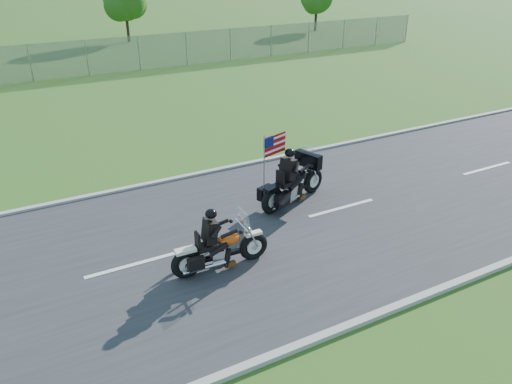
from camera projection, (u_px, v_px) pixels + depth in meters
ground at (212, 245)px, 12.45m from camera, size 420.00×420.00×0.00m
road at (212, 244)px, 12.45m from camera, size 120.00×8.00×0.04m
curb_north at (160, 182)px, 15.64m from camera, size 120.00×0.18×0.12m
curb_south at (298, 346)px, 9.22m from camera, size 120.00×0.18×0.12m
tree_fence_near at (125, 1)px, 37.46m from camera, size 3.52×3.28×4.75m
motorcycle_lead at (219, 250)px, 11.31m from camera, size 2.38×0.59×1.60m
motorcycle_follow at (293, 184)px, 14.24m from camera, size 2.53×1.24×2.17m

